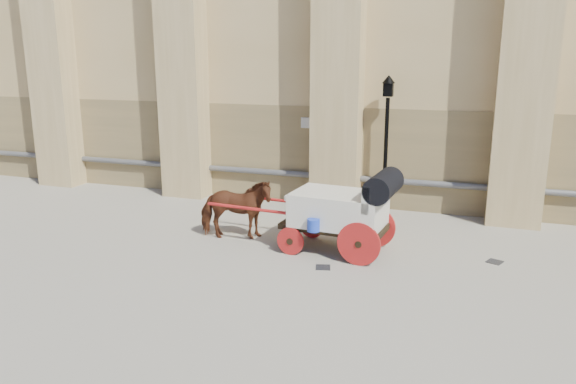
% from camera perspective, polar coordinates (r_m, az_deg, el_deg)
% --- Properties ---
extents(ground, '(90.00, 90.00, 0.00)m').
position_cam_1_polar(ground, '(13.52, 5.23, -5.92)').
color(ground, gray).
rests_on(ground, ground).
extents(horse, '(2.00, 1.31, 1.55)m').
position_cam_1_polar(horse, '(14.11, -5.34, -1.74)').
color(horse, '#5C311A').
rests_on(horse, ground).
extents(carriage, '(4.68, 1.71, 2.01)m').
position_cam_1_polar(carriage, '(13.09, 5.80, -1.61)').
color(carriage, black).
rests_on(carriage, ground).
extents(street_lamp, '(0.37, 0.37, 3.98)m').
position_cam_1_polar(street_lamp, '(16.30, 9.93, 5.12)').
color(street_lamp, black).
rests_on(street_lamp, ground).
extents(drain_grate_near, '(0.39, 0.39, 0.01)m').
position_cam_1_polar(drain_grate_near, '(12.45, 3.58, -7.64)').
color(drain_grate_near, black).
rests_on(drain_grate_near, ground).
extents(drain_grate_far, '(0.42, 0.42, 0.01)m').
position_cam_1_polar(drain_grate_far, '(13.57, 20.25, -6.66)').
color(drain_grate_far, black).
rests_on(drain_grate_far, ground).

